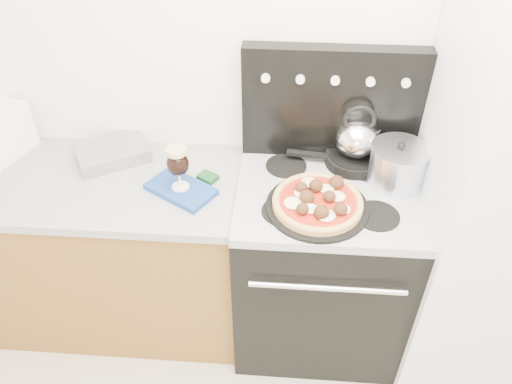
# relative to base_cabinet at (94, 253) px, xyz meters

# --- Properties ---
(room_shell) EXTENTS (3.52, 3.01, 2.52)m
(room_shell) POSITION_rel_base_cabinet_xyz_m (1.02, -0.91, 0.82)
(room_shell) COLOR beige
(room_shell) RESTS_ON ground
(base_cabinet) EXTENTS (1.45, 0.60, 0.86)m
(base_cabinet) POSITION_rel_base_cabinet_xyz_m (0.00, 0.00, 0.00)
(base_cabinet) COLOR brown
(base_cabinet) RESTS_ON ground
(countertop) EXTENTS (1.48, 0.63, 0.04)m
(countertop) POSITION_rel_base_cabinet_xyz_m (0.00, 0.00, 0.45)
(countertop) COLOR #9D9D9D
(countertop) RESTS_ON base_cabinet
(stove_body) EXTENTS (0.76, 0.65, 0.88)m
(stove_body) POSITION_rel_base_cabinet_xyz_m (1.10, -0.02, 0.01)
(stove_body) COLOR black
(stove_body) RESTS_ON ground
(cooktop) EXTENTS (0.76, 0.65, 0.04)m
(cooktop) POSITION_rel_base_cabinet_xyz_m (1.10, -0.02, 0.47)
(cooktop) COLOR #ADADB2
(cooktop) RESTS_ON stove_body
(backguard) EXTENTS (0.76, 0.08, 0.50)m
(backguard) POSITION_rel_base_cabinet_xyz_m (1.10, 0.25, 0.74)
(backguard) COLOR black
(backguard) RESTS_ON cooktop
(fridge) EXTENTS (0.64, 0.68, 1.90)m
(fridge) POSITION_rel_base_cabinet_xyz_m (1.80, -0.05, 0.52)
(fridge) COLOR silver
(fridge) RESTS_ON ground
(foil_sheet) EXTENTS (0.38, 0.35, 0.06)m
(foil_sheet) POSITION_rel_base_cabinet_xyz_m (0.14, 0.16, 0.50)
(foil_sheet) COLOR silver
(foil_sheet) RESTS_ON countertop
(oven_mitt) EXTENTS (0.32, 0.29, 0.02)m
(oven_mitt) POSITION_rel_base_cabinet_xyz_m (0.49, -0.06, 0.48)
(oven_mitt) COLOR navy
(oven_mitt) RESTS_ON countertop
(beer_glass) EXTENTS (0.11, 0.11, 0.20)m
(beer_glass) POSITION_rel_base_cabinet_xyz_m (0.49, -0.06, 0.59)
(beer_glass) COLOR black
(beer_glass) RESTS_ON oven_mitt
(pizza_pan) EXTENTS (0.47, 0.47, 0.01)m
(pizza_pan) POSITION_rel_base_cabinet_xyz_m (1.05, -0.14, 0.50)
(pizza_pan) COLOR black
(pizza_pan) RESTS_ON cooktop
(pizza) EXTENTS (0.39, 0.39, 0.05)m
(pizza) POSITION_rel_base_cabinet_xyz_m (1.05, -0.14, 0.53)
(pizza) COLOR #E48C48
(pizza) RESTS_ON pizza_pan
(skillet) EXTENTS (0.28, 0.28, 0.04)m
(skillet) POSITION_rel_base_cabinet_xyz_m (1.22, 0.17, 0.51)
(skillet) COLOR black
(skillet) RESTS_ON cooktop
(tea_kettle) EXTENTS (0.21, 0.21, 0.20)m
(tea_kettle) POSITION_rel_base_cabinet_xyz_m (1.22, 0.17, 0.64)
(tea_kettle) COLOR white
(tea_kettle) RESTS_ON skillet
(stock_pot) EXTENTS (0.23, 0.23, 0.17)m
(stock_pot) POSITION_rel_base_cabinet_xyz_m (1.38, 0.05, 0.57)
(stock_pot) COLOR silver
(stock_pot) RESTS_ON cooktop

